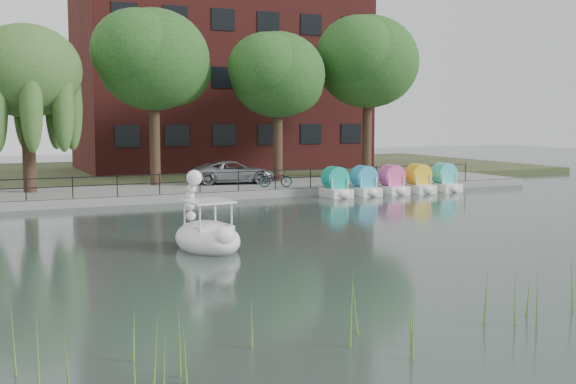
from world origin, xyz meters
TOP-DOWN VIEW (x-y plane):
  - ground_plane at (0.00, 0.00)m, footprint 120.00×120.00m
  - promenade at (0.00, 16.00)m, footprint 40.00×6.00m
  - kerb at (0.00, 13.05)m, footprint 40.00×0.25m
  - land_strip at (0.00, 30.00)m, footprint 60.00×22.00m
  - railing at (0.00, 13.25)m, footprint 32.00×0.05m
  - apartment_building at (7.00, 29.97)m, footprint 20.00×10.07m
  - willow_mid at (-7.50, 17.00)m, footprint 5.32×5.32m
  - broadleaf_center at (-1.00, 18.00)m, footprint 6.00×6.00m
  - broadleaf_right at (6.00, 17.50)m, footprint 5.40×5.40m
  - broadleaf_far at (12.50, 18.50)m, footprint 6.30×6.30m
  - minivan at (3.16, 17.04)m, footprint 3.25×5.51m
  - bicycle at (4.45, 14.25)m, footprint 1.21×1.82m
  - swan_boat at (-3.70, 0.88)m, footprint 2.10×3.03m
  - pedal_boat_row at (10.28, 12.12)m, footprint 7.95×1.70m

SIDE VIEW (x-z plane):
  - ground_plane at x=0.00m, z-range 0.00..0.00m
  - land_strip at x=0.00m, z-range 0.00..0.36m
  - promenade at x=0.00m, z-range 0.00..0.40m
  - kerb at x=0.00m, z-range 0.00..0.40m
  - swan_boat at x=-3.70m, z-range -0.68..1.74m
  - pedal_boat_row at x=10.28m, z-range -0.09..1.31m
  - bicycle at x=4.45m, z-range 0.40..1.40m
  - minivan at x=3.16m, z-range 0.40..1.84m
  - railing at x=0.00m, z-range 0.65..1.65m
  - willow_mid at x=-7.50m, z-range 2.17..10.32m
  - broadleaf_right at x=6.00m, z-range 2.22..10.55m
  - broadleaf_center at x=-1.00m, z-range 2.44..11.69m
  - broadleaf_far at x=12.50m, z-range 2.54..12.25m
  - apartment_building at x=7.00m, z-range 0.36..18.36m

